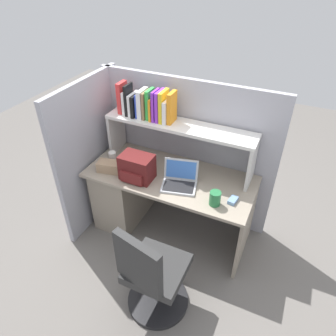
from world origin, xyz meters
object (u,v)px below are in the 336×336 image
computer_mouse (233,200)px  tissue_box (109,166)px  backpack (137,168)px  snack_canister (215,198)px  office_chair (153,278)px  laptop (180,180)px  paper_cup (113,157)px

computer_mouse → tissue_box: size_ratio=0.47×
backpack → tissue_box: size_ratio=1.36×
snack_canister → tissue_box: bearing=178.3°
tissue_box → office_chair: office_chair is taller
backpack → snack_canister: backpack is taller
laptop → paper_cup: laptop is taller
backpack → computer_mouse: bearing=3.2°
laptop → office_chair: (0.11, -0.77, -0.39)m
backpack → computer_mouse: backpack is taller
laptop → computer_mouse: size_ratio=3.47×
tissue_box → snack_canister: (1.07, -0.03, 0.01)m
snack_canister → office_chair: 0.81m
snack_canister → paper_cup: bearing=170.9°
laptop → computer_mouse: laptop is taller
office_chair → tissue_box: bearing=-27.3°
tissue_box → office_chair: 1.13m
backpack → snack_canister: bearing=-3.3°
computer_mouse → snack_canister: (-0.13, -0.09, 0.05)m
paper_cup → snack_canister: size_ratio=0.86×
snack_canister → office_chair: bearing=-111.9°
laptop → office_chair: 0.87m
computer_mouse → snack_canister: size_ratio=0.81×
tissue_box → office_chair: size_ratio=0.24×
computer_mouse → snack_canister: 0.17m
paper_cup → office_chair: size_ratio=0.12×
laptop → office_chair: laptop is taller
office_chair → computer_mouse: bearing=-104.9°
computer_mouse → tissue_box: bearing=-168.2°
laptop → paper_cup: size_ratio=3.28×
laptop → tissue_box: laptop is taller
laptop → tissue_box: (-0.70, -0.09, -0.00)m
tissue_box → snack_canister: snack_canister is taller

